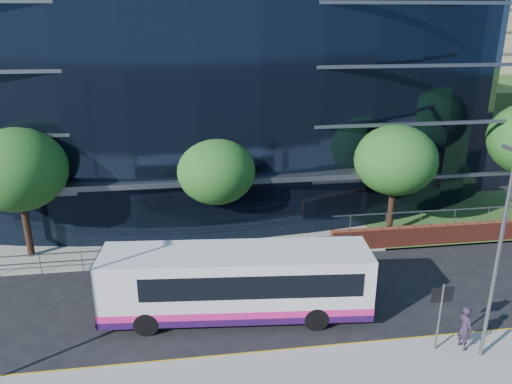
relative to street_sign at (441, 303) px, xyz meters
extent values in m
plane|color=black|center=(-4.50, 1.59, -2.15)|extent=(200.00, 200.00, 0.00)
cube|color=gray|center=(-4.50, 0.59, -2.07)|extent=(80.00, 0.25, 0.16)
cube|color=gold|center=(-4.50, 0.79, -2.14)|extent=(80.00, 0.08, 0.01)
cube|color=gold|center=(-4.50, 0.94, -2.14)|extent=(80.00, 0.08, 0.01)
cube|color=gray|center=(-10.50, 12.59, -2.10)|extent=(50.00, 8.00, 0.10)
cube|color=black|center=(-8.50, 25.59, 5.85)|extent=(38.00, 16.00, 16.00)
cube|color=#595E66|center=(-8.50, 11.09, 1.55)|extent=(22.00, 1.20, 0.30)
cube|color=slate|center=(-12.50, 8.59, -1.10)|extent=(24.00, 0.05, 0.05)
cube|color=slate|center=(-12.50, 8.59, -1.55)|extent=(24.00, 0.05, 0.05)
cylinder|color=slate|center=(-12.50, 8.59, -1.60)|extent=(0.04, 0.04, 1.10)
cube|color=#2D511E|center=(27.50, 57.59, -0.15)|extent=(60.00, 42.00, 4.00)
cylinder|color=slate|center=(0.00, -0.01, -0.60)|extent=(0.08, 0.08, 2.80)
cube|color=black|center=(0.00, 0.01, 0.35)|extent=(0.85, 0.06, 0.60)
cylinder|color=black|center=(-17.50, 10.59, -0.50)|extent=(0.36, 0.36, 3.30)
ellipsoid|color=#17511A|center=(-17.50, 10.59, 2.73)|extent=(4.95, 4.95, 4.21)
cylinder|color=black|center=(-7.50, 11.09, -0.72)|extent=(0.36, 0.36, 2.86)
ellipsoid|color=#17511A|center=(-7.50, 11.09, 2.08)|extent=(4.29, 4.29, 3.65)
cylinder|color=black|center=(2.50, 10.59, -0.61)|extent=(0.36, 0.36, 3.08)
ellipsoid|color=#17511A|center=(2.50, 10.59, 2.40)|extent=(4.62, 4.62, 3.93)
cylinder|color=black|center=(19.50, 41.59, -0.61)|extent=(0.36, 0.36, 3.08)
ellipsoid|color=#17511A|center=(19.50, 41.59, 2.40)|extent=(4.62, 4.62, 3.93)
cylinder|color=slate|center=(1.50, -0.61, 2.00)|extent=(0.14, 0.14, 8.00)
cube|color=slate|center=(1.50, -0.26, 5.90)|extent=(0.15, 0.70, 0.12)
cube|color=silver|center=(-7.25, 3.52, -0.45)|extent=(11.32, 3.54, 2.68)
cube|color=#2D1045|center=(-7.25, 3.52, -1.64)|extent=(11.34, 3.59, 0.30)
cube|color=#D91F7E|center=(-7.25, 3.52, -1.34)|extent=(11.34, 3.59, 0.30)
cube|color=black|center=(-6.65, 3.46, -0.07)|extent=(9.11, 3.38, 1.01)
cube|color=black|center=(-12.83, 4.03, -0.33)|extent=(0.28, 2.17, 1.57)
cube|color=black|center=(-12.84, 4.03, 0.60)|extent=(0.29, 2.08, 0.40)
cube|color=yellow|center=(-12.85, 4.29, 0.60)|extent=(0.14, 1.11, 0.22)
cube|color=black|center=(-12.83, 4.03, -1.69)|extent=(0.32, 2.43, 0.24)
cylinder|color=black|center=(-10.99, 2.71, -1.64)|extent=(1.04, 0.39, 1.01)
cylinder|color=black|center=(-4.13, 2.08, -1.64)|extent=(1.04, 0.39, 1.01)
imported|color=#281F2F|center=(1.07, -0.07, -1.11)|extent=(0.52, 0.70, 1.77)
camera|label=1|loc=(-9.07, -14.83, 10.04)|focal=35.00mm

